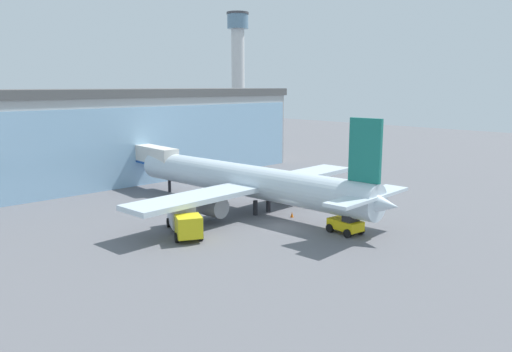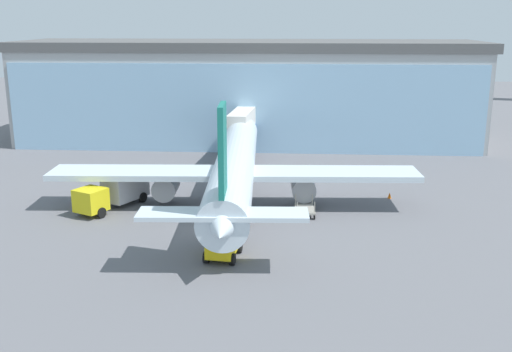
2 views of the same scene
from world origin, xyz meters
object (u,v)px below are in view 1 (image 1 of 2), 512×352
(safety_cone_nose, at_px, (292,215))
(safety_cone_wingtip, at_px, (312,187))
(baggage_cart, at_px, (306,201))
(pushback_tug, at_px, (346,223))
(airplane, at_px, (249,181))
(jet_bridge, at_px, (147,155))
(catering_truck, at_px, (183,218))
(control_tower, at_px, (238,64))

(safety_cone_nose, distance_m, safety_cone_wingtip, 15.08)
(baggage_cart, xyz_separation_m, safety_cone_nose, (-4.99, -2.45, -0.23))
(safety_cone_wingtip, bearing_deg, pushback_tug, -130.82)
(airplane, bearing_deg, safety_cone_nose, -170.36)
(jet_bridge, distance_m, baggage_cart, 23.82)
(pushback_tug, relative_size, safety_cone_wingtip, 6.12)
(airplane, distance_m, baggage_cart, 7.47)
(catering_truck, relative_size, safety_cone_nose, 13.70)
(airplane, height_order, baggage_cart, airplane)
(airplane, relative_size, pushback_tug, 10.99)
(airplane, relative_size, safety_cone_wingtip, 67.19)
(jet_bridge, bearing_deg, pushback_tug, -173.95)
(control_tower, relative_size, safety_cone_nose, 62.87)
(control_tower, relative_size, safety_cone_wingtip, 62.87)
(airplane, height_order, pushback_tug, airplane)
(jet_bridge, relative_size, catering_truck, 1.70)
(control_tower, bearing_deg, safety_cone_nose, -128.06)
(safety_cone_wingtip, bearing_deg, catering_truck, -169.04)
(safety_cone_wingtip, bearing_deg, jet_bridge, 132.10)
(pushback_tug, bearing_deg, control_tower, -30.09)
(jet_bridge, bearing_deg, catering_truck, 159.61)
(catering_truck, bearing_deg, jet_bridge, -177.76)
(baggage_cart, height_order, safety_cone_nose, baggage_cart)
(pushback_tug, bearing_deg, catering_truck, 51.39)
(airplane, height_order, safety_cone_nose, airplane)
(pushback_tug, bearing_deg, safety_cone_wingtip, -35.11)
(pushback_tug, height_order, safety_cone_wingtip, pushback_tug)
(control_tower, relative_size, airplane, 0.94)
(jet_bridge, height_order, pushback_tug, jet_bridge)
(control_tower, distance_m, safety_cone_wingtip, 87.04)
(baggage_cart, relative_size, safety_cone_nose, 5.30)
(baggage_cart, height_order, pushback_tug, pushback_tug)
(pushback_tug, bearing_deg, baggage_cart, -23.68)
(control_tower, height_order, safety_cone_nose, control_tower)
(control_tower, relative_size, catering_truck, 4.59)
(jet_bridge, xyz_separation_m, safety_cone_wingtip, (15.15, -16.76, -4.10))
(baggage_cart, relative_size, safety_cone_wingtip, 5.30)
(control_tower, bearing_deg, safety_cone_wingtip, -124.59)
(safety_cone_wingtip, bearing_deg, airplane, -169.39)
(airplane, xyz_separation_m, safety_cone_wingtip, (14.07, 2.64, -3.02))
(catering_truck, height_order, pushback_tug, catering_truck)
(airplane, bearing_deg, catering_truck, 97.53)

